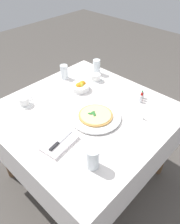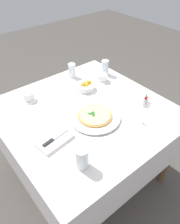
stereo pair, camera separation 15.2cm
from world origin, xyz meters
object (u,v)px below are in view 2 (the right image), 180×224
object	(u,v)px
water_glass_right_edge	(105,68)
pepper_shaker	(144,103)
menu_card	(139,117)
coffee_cup_far_left	(28,97)
water_glass_far_right	(82,159)
citrus_bowl	(85,86)
coffee_cup_center_back	(103,78)
water_glass_near_right	(72,71)
hot_sauce_bottle	(145,100)
dinner_knife	(55,138)
salt_shaker	(147,99)
pizza	(95,115)
pizza_plate	(95,117)
napkin_folded	(54,140)

from	to	relation	value
water_glass_right_edge	pepper_shaker	bearing A→B (deg)	-100.46
menu_card	coffee_cup_far_left	bearing A→B (deg)	42.05
water_glass_far_right	menu_card	xyz separation A→B (m)	(0.52, 0.06, -0.03)
water_glass_far_right	citrus_bowl	xyz separation A→B (m)	(0.48, 0.58, -0.03)
coffee_cup_center_back	water_glass_near_right	world-z (taller)	water_glass_near_right
hot_sauce_bottle	dinner_knife	bearing A→B (deg)	172.01
coffee_cup_far_left	salt_shaker	world-z (taller)	coffee_cup_far_left
hot_sauce_bottle	salt_shaker	distance (m)	0.03
pizza	salt_shaker	bearing A→B (deg)	-13.23
water_glass_near_right	citrus_bowl	distance (m)	0.23
pizza	water_glass_right_edge	xyz separation A→B (m)	(0.46, 0.41, 0.03)
pizza	menu_card	world-z (taller)	menu_card
pizza	water_glass_far_right	world-z (taller)	water_glass_far_right
menu_card	citrus_bowl	bearing A→B (deg)	11.98
pizza_plate	citrus_bowl	size ratio (longest dim) A/B	2.32
coffee_cup_center_back	citrus_bowl	distance (m)	0.19
citrus_bowl	hot_sauce_bottle	bearing A→B (deg)	-63.23
water_glass_right_edge	water_glass_near_right	xyz separation A→B (m)	(-0.25, 0.14, -0.00)
water_glass_right_edge	salt_shaker	world-z (taller)	water_glass_right_edge
pizza_plate	napkin_folded	xyz separation A→B (m)	(-0.33, -0.01, -0.00)
coffee_cup_far_left	citrus_bowl	distance (m)	0.45
coffee_cup_center_back	pepper_shaker	xyz separation A→B (m)	(-0.00, -0.45, -0.00)
napkin_folded	hot_sauce_bottle	bearing A→B (deg)	-15.72
coffee_cup_far_left	menu_card	xyz separation A→B (m)	(0.46, -0.68, 0.00)
coffee_cup_far_left	water_glass_near_right	size ratio (longest dim) A/B	1.07
dinner_knife	napkin_folded	bearing A→B (deg)	-180.00
water_glass_far_right	napkin_folded	size ratio (longest dim) A/B	0.54
hot_sauce_bottle	pepper_shaker	bearing A→B (deg)	-160.35
pizza	menu_card	distance (m)	0.29
citrus_bowl	salt_shaker	distance (m)	0.49
coffee_cup_far_left	dinner_knife	world-z (taller)	coffee_cup_far_left
dinner_knife	salt_shaker	size ratio (longest dim) A/B	3.48
hot_sauce_bottle	menu_card	xyz separation A→B (m)	(-0.18, -0.09, -0.00)
dinner_knife	water_glass_far_right	bearing A→B (deg)	-95.52
pizza_plate	menu_card	distance (m)	0.29
pizza_plate	water_glass_right_edge	world-z (taller)	water_glass_right_edge
water_glass_right_edge	citrus_bowl	bearing A→B (deg)	-163.51
pizza_plate	pizza	world-z (taller)	pizza
water_glass_near_right	menu_card	size ratio (longest dim) A/B	1.36
coffee_cup_center_back	water_glass_right_edge	size ratio (longest dim) A/B	1.02
pizza	hot_sauce_bottle	world-z (taller)	hot_sauce_bottle
pizza_plate	hot_sauce_bottle	size ratio (longest dim) A/B	4.19
water_glass_far_right	napkin_folded	bearing A→B (deg)	94.56
pizza_plate	salt_shaker	distance (m)	0.43
dinner_knife	citrus_bowl	xyz separation A→B (m)	(0.50, 0.33, 0.00)
hot_sauce_bottle	coffee_cup_far_left	bearing A→B (deg)	137.63
water_glass_far_right	pepper_shaker	xyz separation A→B (m)	(0.67, 0.14, -0.03)
hot_sauce_bottle	menu_card	size ratio (longest dim) A/B	0.93
pizza	water_glass_near_right	size ratio (longest dim) A/B	1.92
coffee_cup_center_back	menu_card	xyz separation A→B (m)	(-0.15, -0.53, 0.00)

